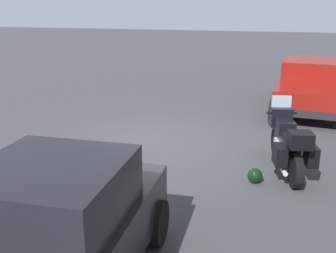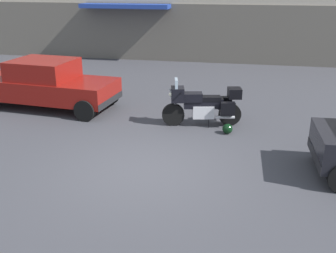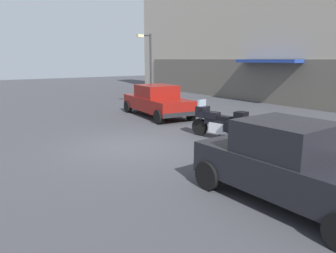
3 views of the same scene
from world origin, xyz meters
name	(u,v)px [view 1 (image 1 of 3)]	position (x,y,z in m)	size (l,w,h in m)	color
ground_plane	(150,142)	(0.00, 0.00, 0.00)	(80.00, 80.00, 0.00)	#38383D
motorcycle	(287,141)	(0.91, 3.14, 0.62)	(2.24, 1.00, 1.36)	black
helmet	(255,176)	(1.64, 2.59, 0.14)	(0.28, 0.28, 0.28)	black
car_hatchback_near	(50,241)	(5.45, 0.65, 0.81)	(3.91, 1.88, 1.64)	black
car_sedan_far	(309,85)	(-4.27, 3.84, 0.78)	(4.69, 2.31, 1.56)	maroon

